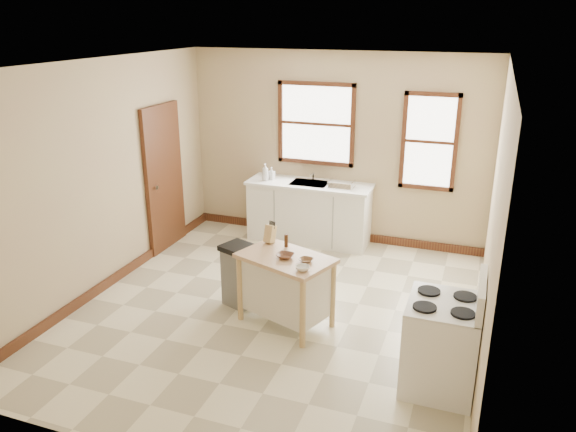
% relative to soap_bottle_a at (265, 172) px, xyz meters
% --- Properties ---
extents(floor, '(5.00, 5.00, 0.00)m').
position_rel_soap_bottle_a_xyz_m(floor, '(0.96, -2.10, -1.05)').
color(floor, '#F4EAC2').
rests_on(floor, ground).
extents(ceiling, '(5.00, 5.00, 0.00)m').
position_rel_soap_bottle_a_xyz_m(ceiling, '(0.96, -2.10, 1.75)').
color(ceiling, white).
rests_on(ceiling, ground).
extents(wall_back, '(4.50, 0.04, 2.80)m').
position_rel_soap_bottle_a_xyz_m(wall_back, '(0.96, 0.40, 0.35)').
color(wall_back, tan).
rests_on(wall_back, ground).
extents(wall_left, '(0.04, 5.00, 2.80)m').
position_rel_soap_bottle_a_xyz_m(wall_left, '(-1.29, -2.10, 0.35)').
color(wall_left, tan).
rests_on(wall_left, ground).
extents(wall_right, '(0.04, 5.00, 2.80)m').
position_rel_soap_bottle_a_xyz_m(wall_right, '(3.21, -2.10, 0.35)').
color(wall_right, tan).
rests_on(wall_right, ground).
extents(window_main, '(1.17, 0.06, 1.22)m').
position_rel_soap_bottle_a_xyz_m(window_main, '(0.66, 0.38, 0.70)').
color(window_main, '#3C1910').
rests_on(window_main, wall_back).
extents(window_side, '(0.77, 0.06, 1.37)m').
position_rel_soap_bottle_a_xyz_m(window_side, '(2.31, 0.38, 0.55)').
color(window_side, '#3C1910').
rests_on(window_side, wall_back).
extents(door_left, '(0.06, 0.90, 2.10)m').
position_rel_soap_bottle_a_xyz_m(door_left, '(-1.25, -0.80, 0.00)').
color(door_left, '#3C1910').
rests_on(door_left, ground).
extents(baseboard_back, '(4.50, 0.04, 0.12)m').
position_rel_soap_bottle_a_xyz_m(baseboard_back, '(0.96, 0.37, -0.99)').
color(baseboard_back, '#3C1910').
rests_on(baseboard_back, ground).
extents(baseboard_left, '(0.04, 5.00, 0.12)m').
position_rel_soap_bottle_a_xyz_m(baseboard_left, '(-1.26, -2.10, -0.99)').
color(baseboard_left, '#3C1910').
rests_on(baseboard_left, ground).
extents(sink_counter, '(1.86, 0.62, 0.92)m').
position_rel_soap_bottle_a_xyz_m(sink_counter, '(0.66, 0.10, -0.59)').
color(sink_counter, white).
rests_on(sink_counter, ground).
extents(faucet, '(0.03, 0.03, 0.22)m').
position_rel_soap_bottle_a_xyz_m(faucet, '(0.66, 0.28, -0.02)').
color(faucet, silver).
rests_on(faucet, sink_counter).
extents(soap_bottle_a, '(0.11, 0.11, 0.26)m').
position_rel_soap_bottle_a_xyz_m(soap_bottle_a, '(0.00, 0.00, 0.00)').
color(soap_bottle_a, '#B2B2B2').
rests_on(soap_bottle_a, sink_counter).
extents(soap_bottle_b, '(0.10, 0.10, 0.19)m').
position_rel_soap_bottle_a_xyz_m(soap_bottle_b, '(0.06, 0.09, -0.04)').
color(soap_bottle_b, '#B2B2B2').
rests_on(soap_bottle_b, sink_counter).
extents(dish_rack, '(0.42, 0.35, 0.09)m').
position_rel_soap_bottle_a_xyz_m(dish_rack, '(1.17, 0.03, -0.08)').
color(dish_rack, silver).
rests_on(dish_rack, sink_counter).
extents(kitchen_island, '(1.15, 0.93, 0.81)m').
position_rel_soap_bottle_a_xyz_m(kitchen_island, '(1.17, -2.31, -0.64)').
color(kitchen_island, tan).
rests_on(kitchen_island, ground).
extents(knife_block, '(0.12, 0.12, 0.20)m').
position_rel_soap_bottle_a_xyz_m(knife_block, '(0.87, -2.01, -0.14)').
color(knife_block, tan).
rests_on(knife_block, kitchen_island).
extents(pepper_grinder, '(0.05, 0.05, 0.15)m').
position_rel_soap_bottle_a_xyz_m(pepper_grinder, '(1.08, -2.06, -0.16)').
color(pepper_grinder, '#422511').
rests_on(pepper_grinder, kitchen_island).
extents(bowl_a, '(0.20, 0.20, 0.05)m').
position_rel_soap_bottle_a_xyz_m(bowl_a, '(1.18, -2.35, -0.21)').
color(bowl_a, brown).
rests_on(bowl_a, kitchen_island).
extents(bowl_b, '(0.16, 0.16, 0.04)m').
position_rel_soap_bottle_a_xyz_m(bowl_b, '(1.42, -2.37, -0.22)').
color(bowl_b, brown).
rests_on(bowl_b, kitchen_island).
extents(bowl_c, '(0.16, 0.16, 0.05)m').
position_rel_soap_bottle_a_xyz_m(bowl_c, '(1.45, -2.58, -0.21)').
color(bowl_c, white).
rests_on(bowl_c, kitchen_island).
extents(trash_bin, '(0.48, 0.44, 0.75)m').
position_rel_soap_bottle_a_xyz_m(trash_bin, '(0.51, -2.09, -0.67)').
color(trash_bin, slate).
rests_on(trash_bin, ground).
extents(gas_stove, '(0.70, 0.70, 1.13)m').
position_rel_soap_bottle_a_xyz_m(gas_stove, '(2.89, -2.89, -0.48)').
color(gas_stove, white).
rests_on(gas_stove, ground).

